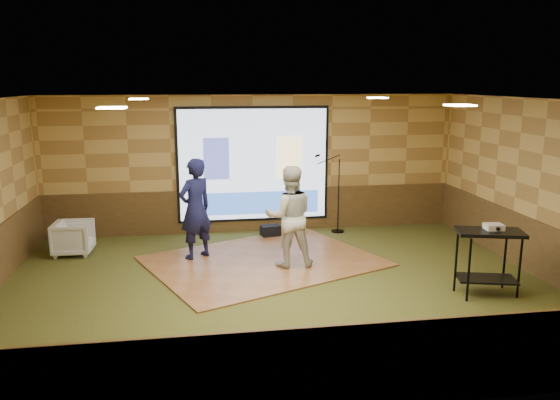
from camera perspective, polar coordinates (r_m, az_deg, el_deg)
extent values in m
plane|color=#2D3B1B|center=(8.99, -0.32, -9.08)|extent=(9.00, 9.00, 0.00)
cube|color=tan|center=(11.97, -2.83, 3.76)|extent=(9.00, 0.04, 3.00)
cube|color=tan|center=(5.24, 5.41, -7.57)|extent=(9.00, 0.04, 3.00)
cube|color=tan|center=(10.23, 25.46, 1.09)|extent=(0.04, 7.00, 3.00)
cube|color=white|center=(8.37, -0.35, 10.41)|extent=(9.00, 7.00, 0.04)
cube|color=#4A2B18|center=(12.15, -2.77, -1.04)|extent=(9.00, 0.04, 0.95)
cube|color=#4A2B18|center=(5.69, 5.14, -17.26)|extent=(9.00, 0.04, 0.95)
cube|color=#4A2B18|center=(10.44, 24.86, -4.43)|extent=(0.04, 7.00, 0.95)
cube|color=black|center=(11.92, -2.81, 3.72)|extent=(3.32, 0.03, 2.52)
cube|color=silver|center=(11.89, -2.79, 3.70)|extent=(3.20, 0.02, 2.40)
cube|color=#40438C|center=(11.80, -6.67, 4.30)|extent=(0.55, 0.01, 0.90)
cube|color=#F8DD8F|center=(11.97, 1.03, 4.50)|extent=(0.55, 0.01, 0.90)
cube|color=blue|center=(12.03, -2.74, -0.31)|extent=(2.88, 0.01, 0.50)
cube|color=#FDEBBD|center=(10.12, -14.54, 10.19)|extent=(0.32, 0.32, 0.02)
cube|color=#FDEBBD|center=(10.65, 10.15, 10.47)|extent=(0.32, 0.32, 0.02)
cube|color=#FDEBBD|center=(6.85, -17.14, 9.20)|extent=(0.32, 0.32, 0.02)
cube|color=#FDEBBD|center=(7.60, 18.30, 9.38)|extent=(0.32, 0.32, 0.02)
cube|color=#915A35|center=(10.17, -1.74, -6.40)|extent=(4.81, 4.32, 0.03)
imported|color=#13153C|center=(10.21, -8.83, -0.90)|extent=(0.82, 0.77, 1.88)
imported|color=beige|center=(9.65, 0.99, -1.73)|extent=(0.90, 0.71, 1.81)
cylinder|color=black|center=(8.75, 19.13, -6.95)|extent=(0.04, 0.04, 0.99)
cylinder|color=black|center=(9.16, 23.76, -6.46)|extent=(0.04, 0.04, 0.99)
cylinder|color=black|center=(9.10, 17.92, -6.13)|extent=(0.04, 0.04, 0.99)
cylinder|color=black|center=(9.49, 22.43, -5.71)|extent=(0.04, 0.04, 0.99)
cube|color=black|center=(8.97, 21.10, -3.16)|extent=(0.99, 0.52, 0.05)
cube|color=black|center=(9.19, 20.74, -7.69)|extent=(0.88, 0.47, 0.03)
cube|color=silver|center=(9.03, 21.44, -2.62)|extent=(0.29, 0.25, 0.09)
cylinder|color=black|center=(12.23, 6.05, -3.25)|extent=(0.28, 0.28, 0.02)
cylinder|color=black|center=(12.04, 6.14, 0.43)|extent=(0.02, 0.02, 1.63)
cylinder|color=black|center=(11.84, 5.11, 4.24)|extent=(0.52, 0.02, 0.20)
cylinder|color=black|center=(11.77, 3.94, 4.64)|extent=(0.12, 0.05, 0.08)
imported|color=gray|center=(11.25, -20.77, -3.72)|extent=(0.74, 0.72, 0.65)
cube|color=black|center=(11.75, -1.01, -3.26)|extent=(0.44, 0.34, 0.25)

